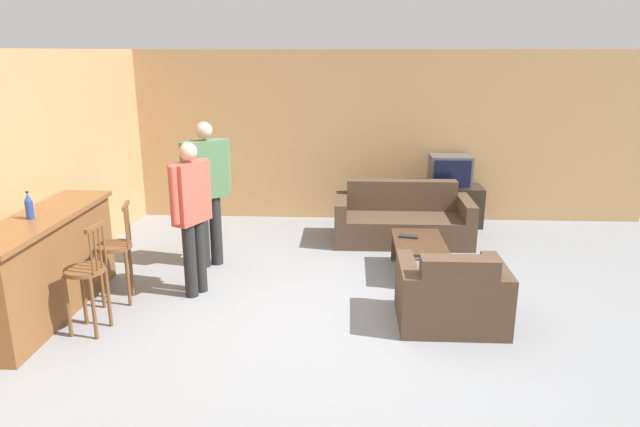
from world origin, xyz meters
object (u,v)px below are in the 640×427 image
Objects in this scene: person_by_window at (207,187)px; bar_chair_mid at (116,253)px; couch_far at (402,221)px; coffee_table at (419,246)px; bar_chair_near at (87,278)px; person_by_counter at (192,211)px; armchair_near at (452,297)px; tv_unit at (448,206)px; book_on_table at (409,236)px; tv at (450,171)px; bottle at (29,206)px.

bar_chair_mid is at bearing -122.71° from person_by_window.
couch_far is 1.94× the size of coffee_table.
bar_chair_near is 3.64m from coffee_table.
armchair_near is at bearing -12.67° from person_by_counter.
tv_unit is 4.25× the size of book_on_table.
couch_far is 1.10m from tv_unit.
person_by_counter is at bearing -139.12° from tv.
person_by_counter is (-3.18, -2.75, 0.11)m from tv.
bar_chair_near reaches higher than coffee_table.
person_by_counter is (-3.18, -2.75, 0.64)m from tv_unit.
tv is (3.94, 3.68, 0.29)m from bar_chair_near.
book_on_table is (-0.03, -1.14, 0.15)m from couch_far.
bar_chair_near is 3.60m from book_on_table.
coffee_table is at bearing 16.02° from bar_chair_mid.
coffee_table is 2.17m from tv_unit.
bottle is 0.15× the size of person_by_window.
couch_far reaches higher than coffee_table.
coffee_table is 2.66m from person_by_counter.
person_by_window is at bearing 93.05° from person_by_counter.
bar_chair_mid is 4.96m from tv_unit.
tv is 2.24× the size of bottle.
person_by_window reaches higher than bar_chair_near.
tv_unit is 0.54m from tv.
person_by_counter is at bearing -141.04° from couch_far.
tv_unit is 0.56× the size of person_by_window.
person_by_window is 1.07× the size of person_by_counter.
couch_far is 1.15m from book_on_table.
bar_chair_near is at bearing -174.57° from armchair_near.
couch_far is at bearing 38.96° from person_by_counter.
tv_unit reaches higher than book_on_table.
armchair_near is 2.81m from person_by_counter.
person_by_window is (-2.46, -1.09, 0.72)m from couch_far.
book_on_table is at bearing 21.23° from bottle.
bar_chair_mid is 4.96m from tv.
bar_chair_mid is 1.05× the size of armchair_near.
bottle is (-3.80, -2.60, 0.87)m from couch_far.
bar_chair_mid is 1.40m from person_by_window.
couch_far is at bearing 34.70° from bar_chair_mid.
person_by_window reaches higher than bar_chair_mid.
coffee_table is at bearing 19.04° from bottle.
person_by_window is (-2.54, 0.18, 0.65)m from coffee_table.
armchair_near reaches higher than coffee_table.
bar_chair_mid is at bearing -161.38° from book_on_table.
person_by_window is (1.33, 1.52, -0.15)m from bottle.
couch_far is 1.87× the size of tv_unit.
book_on_table is (3.77, 1.46, -0.72)m from bottle.
tv_unit is at bearing 67.87° from book_on_table.
tv is at bearing 67.84° from book_on_table.
couch_far is at bearing 34.43° from bottle.
tv_unit reaches higher than coffee_table.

